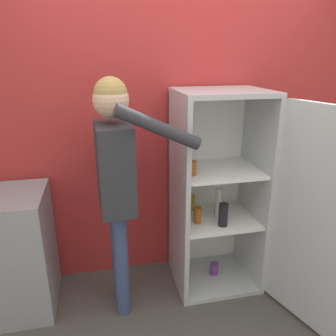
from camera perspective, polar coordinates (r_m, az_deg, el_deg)
The scene contains 3 objects.
wall_back at distance 2.70m, azimuth 0.37°, elevation 7.27°, with size 7.00×0.06×2.55m.
refrigerator at distance 2.58m, azimuth 11.54°, elevation -4.97°, with size 0.91×1.21×1.60m.
person at distance 2.21m, azimuth -9.01°, elevation -0.31°, with size 0.65×0.53×1.71m.
Camera 1 is at (-0.58, -1.60, 1.83)m, focal length 35.00 mm.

